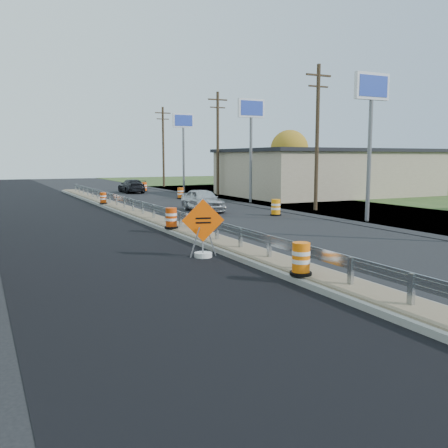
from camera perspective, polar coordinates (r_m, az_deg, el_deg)
name	(u,v)px	position (r m, az deg, el deg)	size (l,w,h in m)	color
ground	(217,245)	(19.98, -0.82, -2.38)	(140.00, 140.00, 0.00)	black
milled_overlay	(64,222)	(28.28, -17.81, 0.20)	(7.20, 120.00, 0.01)	black
median	(154,220)	(27.33, -8.03, 0.47)	(1.60, 55.00, 0.23)	gray
guardrail	(148,207)	(28.21, -8.69, 1.93)	(0.10, 46.15, 0.72)	silver
retail_building_near	(328,172)	(47.90, 11.75, 5.85)	(18.50, 12.50, 4.27)	tan
pylon_sign_south	(371,100)	(28.28, 16.49, 13.40)	(2.20, 0.30, 7.90)	slate
pylon_sign_mid	(251,118)	(38.84, 3.12, 12.01)	(2.20, 0.30, 7.90)	slate
pylon_sign_north	(183,128)	(51.48, -4.68, 10.90)	(2.20, 0.30, 7.90)	slate
utility_pole_smid	(317,135)	(33.42, 10.60, 9.98)	(1.90, 0.26, 9.40)	#473523
utility_pole_nmid	(218,142)	(46.31, -0.72, 9.39)	(1.90, 0.26, 9.40)	#473523
utility_pole_north	(163,145)	(60.19, -6.96, 8.91)	(1.90, 0.26, 9.40)	#473523
tree_far_yellow	(289,149)	(62.19, 7.49, 8.49)	(4.62, 4.62, 6.86)	#473523
caution_sign	(203,243)	(17.35, -2.40, -2.15)	(1.43, 0.62, 2.05)	white
barrel_median_near	(301,259)	(13.97, 8.79, -4.01)	(0.62, 0.62, 0.91)	black
barrel_median_mid	(171,218)	(23.09, -6.05, 0.64)	(0.64, 0.64, 0.94)	black
barrel_median_far	(103,198)	(36.40, -13.64, 2.87)	(0.54, 0.54, 0.80)	black
barrel_shoulder_near	(276,208)	(30.20, 5.94, 1.86)	(0.67, 0.67, 0.98)	black
barrel_shoulder_mid	(181,193)	(42.74, -4.99, 3.51)	(0.64, 0.64, 0.94)	black
barrel_shoulder_far	(144,187)	(52.49, -9.10, 4.20)	(0.66, 0.66, 0.96)	black
car_silver	(203,200)	(32.41, -2.44, 2.75)	(1.73, 4.31, 1.47)	silver
car_dark_far	(132,186)	(50.73, -10.53, 4.29)	(1.88, 4.62, 1.34)	black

